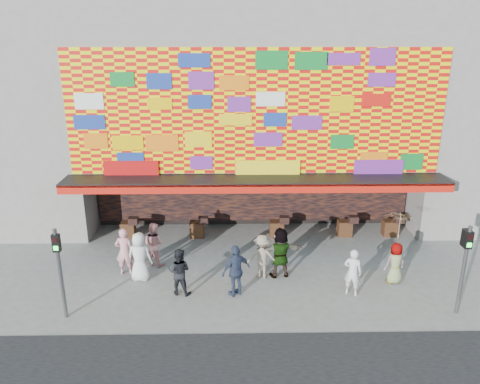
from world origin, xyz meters
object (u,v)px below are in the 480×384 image
Objects in this scene: ped_d at (262,257)px; ped_i at (154,244)px; signal_right at (465,260)px; ped_e at (236,271)px; ped_f at (280,253)px; parasol at (400,226)px; ped_b at (124,251)px; signal_left at (59,264)px; ped_c at (179,272)px; ped_g at (395,263)px; ped_a at (140,257)px; ped_h at (353,272)px.

ped_i is (-4.07, 1.07, 0.03)m from ped_d.
ped_e is at bearing 170.15° from signal_right.
ped_f is 1.10× the size of ped_i.
parasol is at bearing 163.02° from ped_f.
ped_b is at bearing -3.74° from ped_d.
signal_left is at bearing 61.92° from ped_b.
ped_d is (2.88, 1.07, 0.00)m from ped_c.
signal_right reaches higher than ped_g.
signal_right reaches higher than ped_f.
ped_i is (0.32, 1.16, -0.04)m from ped_a.
ped_a is at bearing 1.53° from ped_d.
signal_left is 1.97× the size of ped_g.
signal_left is 1.65× the size of ped_a.
ped_i is (0.96, 0.71, -0.04)m from ped_b.
ped_a is 9.19m from parasol.
ped_i is at bearing -100.90° from ped_a.
ped_d is at bearing 172.47° from ped_b.
ped_h reaches higher than ped_d.
ped_h is (3.94, -0.01, -0.08)m from ped_e.
ped_c is 2.45m from ped_i.
ped_c is 3.73m from ped_f.
signal_right reaches higher than ped_b.
ped_g is 0.88× the size of ped_i.
ped_e is (5.37, 1.22, -0.94)m from signal_left.
ped_i is (-10.15, 3.51, -1.00)m from signal_right.
ped_b is 1.08× the size of ped_h.
ped_c is 7.72m from parasol.
parasol is (1.71, 0.76, 1.34)m from ped_h.
ped_f is at bearing -149.93° from ped_c.
ped_i reaches higher than ped_c.
signal_right is 1.74× the size of ped_i.
ped_d is at bearing 174.38° from parasol.
parasol is (9.09, -0.38, 1.27)m from ped_a.
ped_g is at bearing 174.83° from ped_d.
ped_d is at bearing 158.21° from signal_right.
signal_right reaches higher than ped_d.
ped_h is 0.88× the size of parasol.
signal_right reaches higher than ped_h.
signal_right is 1.97× the size of ped_g.
ped_f is at bearing -166.44° from ped_i.
ped_e is at bearing 166.58° from ped_a.
signal_right is 6.63m from ped_d.
ped_a is at bearing -21.02° from ped_c.
ped_f is at bearing -172.87° from ped_d.
signal_right is 1.65× the size of ped_a.
signal_left is 1.00× the size of signal_right.
parasol is (9.73, -0.83, 1.27)m from ped_b.
ped_c is at bearing 8.62° from ped_f.
ped_d is 0.68m from ped_f.
signal_left reaches higher than ped_c.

